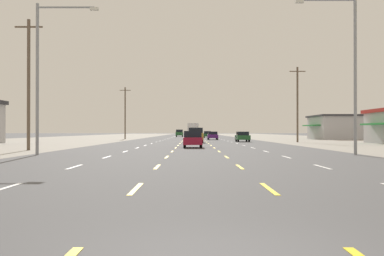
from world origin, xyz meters
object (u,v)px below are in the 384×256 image
(hatchback_center_turn_nearest, at_px, (191,139))
(streetlight_left_row_0, at_px, (42,67))
(suv_center_turn_near, at_px, (194,135))
(suv_inner_left_farthest, at_px, (178,133))
(sedan_far_right_mid, at_px, (241,136))
(streetlight_right_row_0, at_px, (348,64))
(hatchback_inner_right_farther, at_px, (206,134))
(sedan_center_turn_distant_a, at_px, (192,134))
(sedan_inner_right_midfar, at_px, (211,135))
(box_truck_center_turn_far, at_px, (192,130))

(hatchback_center_turn_nearest, xyz_separation_m, streetlight_left_row_0, (-9.55, -13.19, 4.81))
(suv_center_turn_near, distance_m, streetlight_left_row_0, 33.99)
(suv_inner_left_farthest, bearing_deg, sedan_far_right_mid, -80.16)
(suv_inner_left_farthest, height_order, streetlight_right_row_0, streetlight_right_row_0)
(hatchback_inner_right_farther, bearing_deg, streetlight_right_row_0, -85.27)
(suv_inner_left_farthest, relative_size, streetlight_left_row_0, 0.51)
(sedan_center_turn_distant_a, distance_m, streetlight_left_row_0, 100.55)
(streetlight_left_row_0, xyz_separation_m, streetlight_right_row_0, (19.54, 0.00, 0.23))
(sedan_inner_right_midfar, xyz_separation_m, sedan_center_turn_distant_a, (-3.18, 46.48, 0.00))
(box_truck_center_turn_far, height_order, streetlight_right_row_0, streetlight_right_row_0)
(sedan_far_right_mid, xyz_separation_m, suv_inner_left_farthest, (-10.74, 61.95, 0.27))
(suv_inner_left_farthest, bearing_deg, sedan_inner_right_midfar, -81.13)
(hatchback_inner_right_farther, relative_size, streetlight_left_row_0, 0.40)
(box_truck_center_turn_far, height_order, streetlight_left_row_0, streetlight_left_row_0)
(sedan_far_right_mid, bearing_deg, sedan_center_turn_distant_a, 96.18)
(sedan_far_right_mid, distance_m, streetlight_right_row_0, 37.81)
(hatchback_center_turn_nearest, xyz_separation_m, suv_inner_left_farthest, (-3.55, 86.12, 0.24))
(sedan_far_right_mid, relative_size, sedan_inner_right_midfar, 1.00)
(streetlight_right_row_0, bearing_deg, streetlight_left_row_0, -180.00)
(hatchback_center_turn_nearest, relative_size, box_truck_center_turn_far, 0.54)
(hatchback_center_turn_nearest, xyz_separation_m, sedan_far_right_mid, (7.20, 24.17, -0.03))
(streetlight_right_row_0, bearing_deg, suv_center_turn_near, 106.56)
(hatchback_center_turn_nearest, xyz_separation_m, hatchback_inner_right_farther, (3.50, 65.26, 0.00))
(suv_center_turn_near, bearing_deg, streetlight_right_row_0, -73.44)
(sedan_center_turn_distant_a, bearing_deg, sedan_inner_right_midfar, -86.08)
(suv_center_turn_near, height_order, streetlight_right_row_0, streetlight_right_row_0)
(suv_center_turn_near, distance_m, suv_inner_left_farthest, 67.26)
(suv_center_turn_near, xyz_separation_m, sedan_center_turn_distant_a, (0.01, 67.77, -0.27))
(sedan_far_right_mid, height_order, streetlight_right_row_0, streetlight_right_row_0)
(suv_inner_left_farthest, bearing_deg, box_truck_center_turn_far, -82.10)
(hatchback_inner_right_farther, height_order, sedan_center_turn_distant_a, hatchback_inner_right_farther)
(hatchback_center_turn_nearest, distance_m, hatchback_inner_right_farther, 65.35)
(suv_center_turn_near, xyz_separation_m, sedan_far_right_mid, (6.78, 5.20, -0.27))
(box_truck_center_turn_far, relative_size, sedan_center_turn_distant_a, 1.60)
(suv_inner_left_farthest, bearing_deg, hatchback_inner_right_farther, -71.34)
(sedan_center_turn_distant_a, bearing_deg, suv_center_turn_near, -90.00)
(sedan_inner_right_midfar, height_order, hatchback_inner_right_farther, hatchback_inner_right_farther)
(sedan_inner_right_midfar, xyz_separation_m, hatchback_inner_right_farther, (-0.11, 25.00, 0.03))
(suv_center_turn_near, relative_size, hatchback_inner_right_farther, 1.26)
(suv_center_turn_near, height_order, sedan_far_right_mid, suv_center_turn_near)
(sedan_center_turn_distant_a, xyz_separation_m, streetlight_left_row_0, (-9.97, -99.93, 4.84))
(sedan_far_right_mid, distance_m, box_truck_center_turn_far, 35.91)
(hatchback_inner_right_farther, xyz_separation_m, streetlight_left_row_0, (-13.05, -78.46, 4.81))
(suv_center_turn_near, distance_m, sedan_inner_right_midfar, 21.53)
(hatchback_center_turn_nearest, distance_m, sedan_inner_right_midfar, 40.43)
(hatchback_center_turn_nearest, bearing_deg, sedan_inner_right_midfar, 84.88)
(hatchback_center_turn_nearest, bearing_deg, suv_inner_left_farthest, 92.36)
(sedan_center_turn_distant_a, bearing_deg, suv_inner_left_farthest, -171.13)
(hatchback_center_turn_nearest, bearing_deg, box_truck_center_turn_far, 89.84)
(box_truck_center_turn_far, xyz_separation_m, suv_inner_left_farthest, (-3.71, 26.76, -0.81))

